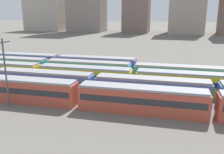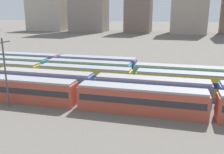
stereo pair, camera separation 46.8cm
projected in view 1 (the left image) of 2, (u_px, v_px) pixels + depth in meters
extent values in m
cube|color=#BC4C38|center=(22.00, 91.00, 39.50)|extent=(18.00, 3.00, 3.40)
cube|color=#2D2D33|center=(22.00, 88.00, 39.40)|extent=(17.20, 3.06, 0.90)
cube|color=#939399|center=(21.00, 79.00, 39.02)|extent=(17.60, 2.70, 0.35)
cube|color=#BC4C38|center=(142.00, 101.00, 35.12)|extent=(18.00, 3.00, 3.40)
cube|color=#2D2D33|center=(142.00, 98.00, 35.01)|extent=(17.20, 3.06, 0.90)
cube|color=#939399|center=(142.00, 88.00, 34.64)|extent=(17.60, 2.70, 0.35)
cube|color=#4C70BC|center=(44.00, 82.00, 44.17)|extent=(18.00, 3.00, 3.40)
cube|color=#2D2D33|center=(44.00, 80.00, 44.07)|extent=(17.20, 3.06, 0.90)
cube|color=#939399|center=(43.00, 72.00, 43.69)|extent=(17.60, 2.70, 0.35)
cube|color=#4C70BC|center=(152.00, 90.00, 39.79)|extent=(18.00, 3.00, 3.40)
cube|color=#2D2D33|center=(152.00, 88.00, 39.68)|extent=(17.20, 3.06, 0.90)
cube|color=#939399|center=(152.00, 79.00, 39.31)|extent=(17.60, 2.70, 0.35)
cube|color=yellow|center=(85.00, 77.00, 47.71)|extent=(18.00, 3.00, 3.40)
cube|color=#2D2D33|center=(85.00, 75.00, 47.60)|extent=(17.20, 3.06, 0.90)
cube|color=#939399|center=(85.00, 67.00, 47.23)|extent=(17.60, 2.70, 0.35)
cube|color=yellow|center=(188.00, 84.00, 43.32)|extent=(18.00, 3.00, 3.40)
cube|color=#2D2D33|center=(188.00, 81.00, 43.22)|extent=(17.20, 3.06, 0.90)
cube|color=#939399|center=(189.00, 73.00, 42.84)|extent=(17.60, 2.70, 0.35)
cube|color=teal|center=(10.00, 66.00, 57.24)|extent=(18.00, 3.00, 3.40)
cube|color=#2D2D33|center=(10.00, 64.00, 57.13)|extent=(17.20, 3.06, 0.90)
cube|color=#939399|center=(9.00, 58.00, 56.76)|extent=(17.60, 2.70, 0.35)
cube|color=teal|center=(88.00, 71.00, 52.85)|extent=(18.00, 3.00, 3.40)
cube|color=#2D2D33|center=(88.00, 69.00, 52.75)|extent=(17.20, 3.06, 0.90)
cube|color=#939399|center=(88.00, 62.00, 52.37)|extent=(17.60, 2.70, 0.35)
cube|color=teal|center=(181.00, 76.00, 48.47)|extent=(18.00, 3.00, 3.40)
cube|color=#2D2D33|center=(181.00, 74.00, 48.36)|extent=(17.20, 3.06, 0.90)
cube|color=#939399|center=(181.00, 66.00, 47.99)|extent=(17.60, 2.70, 0.35)
cube|color=#6B429E|center=(24.00, 62.00, 62.05)|extent=(18.00, 3.00, 3.40)
cube|color=#2D2D33|center=(24.00, 60.00, 61.94)|extent=(17.20, 3.06, 0.90)
cube|color=#939399|center=(23.00, 54.00, 61.57)|extent=(17.60, 2.70, 0.35)
cube|color=#6B429E|center=(97.00, 66.00, 57.66)|extent=(18.00, 3.00, 3.40)
cube|color=#2D2D33|center=(97.00, 64.00, 57.56)|extent=(17.20, 3.06, 0.90)
cube|color=#939399|center=(97.00, 58.00, 57.18)|extent=(17.60, 2.70, 0.35)
cylinder|color=#4C4C51|center=(6.00, 74.00, 36.17)|extent=(0.24, 0.24, 10.21)
cube|color=#47474C|center=(2.00, 43.00, 35.01)|extent=(0.16, 3.20, 0.16)
cube|color=#B2A899|center=(45.00, 13.00, 178.07)|extent=(26.73, 14.87, 24.17)
cube|color=#7A665B|center=(137.00, 5.00, 161.50)|extent=(16.23, 18.56, 34.72)
cube|color=#A89989|center=(187.00, 1.00, 153.72)|extent=(21.32, 20.06, 38.90)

